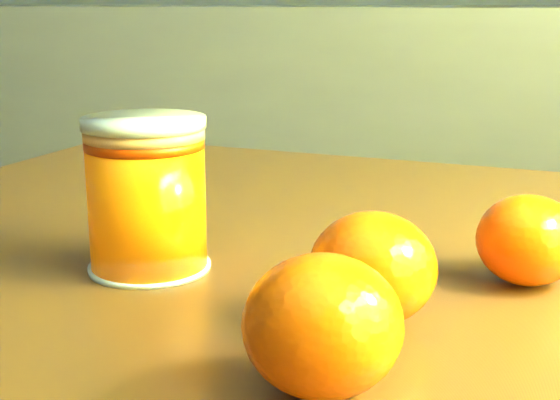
# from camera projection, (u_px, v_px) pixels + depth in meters

# --- Properties ---
(kitchen_counter) EXTENTS (3.15, 0.60, 0.90)m
(kitchen_counter) POSITION_uv_depth(u_px,v_px,m) (57.00, 190.00, 1.96)
(kitchen_counter) COLOR #545359
(kitchen_counter) RESTS_ON ground
(table) EXTENTS (1.07, 0.82, 0.74)m
(table) POSITION_uv_depth(u_px,v_px,m) (410.00, 382.00, 0.57)
(table) COLOR #583416
(table) RESTS_ON ground
(juice_glass) EXTENTS (0.08, 0.08, 0.10)m
(juice_glass) POSITION_uv_depth(u_px,v_px,m) (147.00, 196.00, 0.52)
(juice_glass) COLOR orange
(juice_glass) RESTS_ON table
(orange_front) EXTENTS (0.09, 0.09, 0.06)m
(orange_front) POSITION_uv_depth(u_px,v_px,m) (373.00, 268.00, 0.44)
(orange_front) COLOR #FD5505
(orange_front) RESTS_ON table
(orange_back) EXTENTS (0.08, 0.08, 0.06)m
(orange_back) POSITION_uv_depth(u_px,v_px,m) (528.00, 240.00, 0.50)
(orange_back) COLOR #FD5505
(orange_back) RESTS_ON table
(orange_extra) EXTENTS (0.09, 0.09, 0.07)m
(orange_extra) POSITION_uv_depth(u_px,v_px,m) (323.00, 325.00, 0.36)
(orange_extra) COLOR #FD5505
(orange_extra) RESTS_ON table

